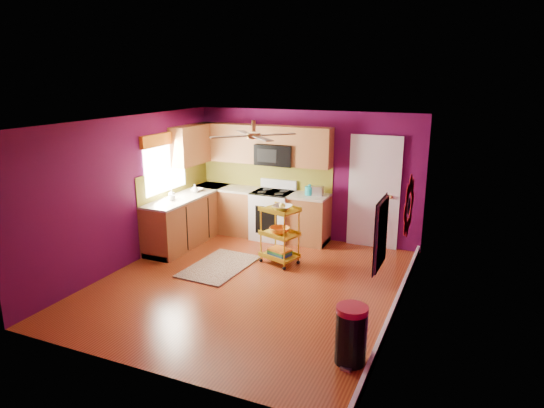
% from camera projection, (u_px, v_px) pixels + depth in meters
% --- Properties ---
extents(ground, '(5.00, 5.00, 0.00)m').
position_uv_depth(ground, '(250.00, 284.00, 7.52)').
color(ground, maroon).
rests_on(ground, ground).
extents(room_envelope, '(4.54, 5.04, 2.52)m').
position_uv_depth(room_envelope, '(250.00, 181.00, 7.08)').
color(room_envelope, '#4F0939').
rests_on(room_envelope, ground).
extents(lower_cabinets, '(2.81, 2.31, 0.94)m').
position_uv_depth(lower_cabinets, '(229.00, 217.00, 9.53)').
color(lower_cabinets, brown).
rests_on(lower_cabinets, ground).
extents(electric_range, '(0.76, 0.66, 1.13)m').
position_uv_depth(electric_range, '(273.00, 214.00, 9.52)').
color(electric_range, white).
rests_on(electric_range, ground).
extents(upper_cabinetry, '(2.80, 2.30, 1.26)m').
position_uv_depth(upper_cabinetry, '(241.00, 146.00, 9.45)').
color(upper_cabinetry, brown).
rests_on(upper_cabinetry, ground).
extents(left_window, '(0.08, 1.35, 1.08)m').
position_uv_depth(left_window, '(165.00, 154.00, 8.85)').
color(left_window, white).
rests_on(left_window, ground).
extents(panel_door, '(0.95, 0.11, 2.15)m').
position_uv_depth(panel_door, '(374.00, 194.00, 8.91)').
color(panel_door, white).
rests_on(panel_door, ground).
extents(right_wall_art, '(0.04, 2.74, 1.04)m').
position_uv_depth(right_wall_art, '(398.00, 217.00, 5.98)').
color(right_wall_art, black).
rests_on(right_wall_art, ground).
extents(ceiling_fan, '(1.01, 1.01, 0.26)m').
position_uv_depth(ceiling_fan, '(254.00, 135.00, 7.10)').
color(ceiling_fan, '#BF8C3F').
rests_on(ceiling_fan, ground).
extents(shag_rug, '(0.94, 1.46, 0.02)m').
position_uv_depth(shag_rug, '(219.00, 266.00, 8.18)').
color(shag_rug, black).
rests_on(shag_rug, ground).
extents(rolling_cart, '(0.71, 0.61, 1.08)m').
position_uv_depth(rolling_cart, '(280.00, 232.00, 8.20)').
color(rolling_cart, gold).
rests_on(rolling_cart, ground).
extents(trash_can, '(0.41, 0.42, 0.68)m').
position_uv_depth(trash_can, '(351.00, 335.00, 5.40)').
color(trash_can, black).
rests_on(trash_can, ground).
extents(teal_kettle, '(0.18, 0.18, 0.21)m').
position_uv_depth(teal_kettle, '(310.00, 190.00, 9.15)').
color(teal_kettle, teal).
rests_on(teal_kettle, lower_cabinets).
extents(toaster, '(0.22, 0.15, 0.18)m').
position_uv_depth(toaster, '(317.00, 191.00, 9.10)').
color(toaster, beige).
rests_on(toaster, lower_cabinets).
extents(soap_bottle_a, '(0.08, 0.08, 0.18)m').
position_uv_depth(soap_bottle_a, '(172.00, 194.00, 8.84)').
color(soap_bottle_a, '#EA3F72').
rests_on(soap_bottle_a, lower_cabinets).
extents(soap_bottle_b, '(0.13, 0.13, 0.17)m').
position_uv_depth(soap_bottle_b, '(195.00, 188.00, 9.31)').
color(soap_bottle_b, white).
rests_on(soap_bottle_b, lower_cabinets).
extents(counter_dish, '(0.24, 0.24, 0.06)m').
position_uv_depth(counter_dish, '(197.00, 190.00, 9.44)').
color(counter_dish, white).
rests_on(counter_dish, lower_cabinets).
extents(counter_cup, '(0.13, 0.13, 0.10)m').
position_uv_depth(counter_cup, '(172.00, 198.00, 8.73)').
color(counter_cup, white).
rests_on(counter_cup, lower_cabinets).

